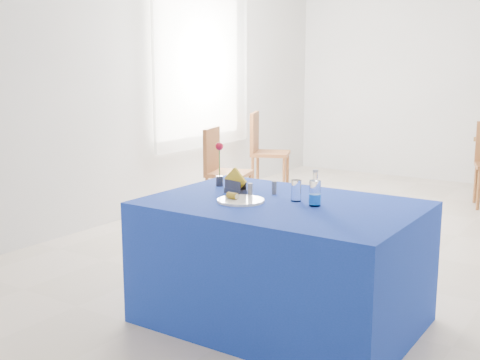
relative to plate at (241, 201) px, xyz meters
name	(u,v)px	position (x,y,z in m)	size (l,w,h in m)	color
floor	(369,247)	(0.09, 1.91, -0.77)	(7.00, 7.00, 0.00)	beige
room_shell	(378,43)	(0.09, 1.91, 0.98)	(7.00, 7.00, 7.00)	silver
window_pane	(199,67)	(-2.38, 2.71, 0.78)	(0.04, 1.50, 1.60)	white
curtain	(204,67)	(-2.31, 2.71, 0.78)	(0.04, 1.75, 1.85)	white
plate	(241,201)	(0.00, 0.00, 0.00)	(0.29, 0.29, 0.01)	white
drinking_glass	(296,191)	(0.27, 0.20, 0.06)	(0.06, 0.06, 0.13)	white
salt_shaker	(250,190)	(-0.03, 0.15, 0.04)	(0.03, 0.03, 0.09)	slate
pepper_shaker	(274,188)	(0.06, 0.30, 0.04)	(0.03, 0.03, 0.09)	slate
blue_table	(281,262)	(0.21, 0.13, -0.39)	(1.60, 1.10, 0.76)	navy
water_bottle	(315,194)	(0.42, 0.15, 0.06)	(0.07, 0.07, 0.21)	white
napkin_holder	(236,186)	(-0.15, 0.17, 0.04)	(0.16, 0.09, 0.17)	#343438
rose_vase	(219,165)	(-0.38, 0.32, 0.14)	(0.05, 0.05, 0.30)	#26262B
chair_win_a	(221,166)	(-1.63, 2.08, -0.23)	(0.52, 0.52, 0.93)	brown
chair_win_b	(263,147)	(-1.89, 3.35, -0.19)	(0.59, 0.59, 1.00)	brown
banana_pieces	(233,196)	(-0.05, -0.02, 0.03)	(0.07, 0.05, 0.04)	yellow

